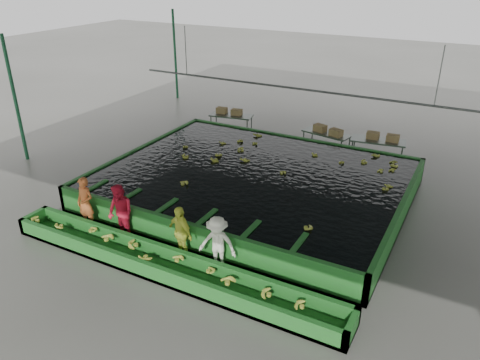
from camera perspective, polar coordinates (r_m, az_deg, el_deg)
The scene contains 21 objects.
ground at distance 15.20m, azimuth -0.89°, elevation -4.12°, with size 80.00×80.00×0.00m, color #5E5E56.
shed_roof at distance 13.46m, azimuth -1.04°, elevation 14.75°, with size 20.00×22.00×0.04m, color #8C919D.
shed_posts at distance 14.14m, azimuth -0.96°, elevation 4.74°, with size 20.00×22.00×5.00m, color #1A5432, non-canonical shape.
flotation_tank at distance 16.16m, azimuth 1.68°, elevation -0.43°, with size 10.00×8.00×0.90m, color #1E6320, non-canonical shape.
tank_water at distance 16.00m, azimuth 1.70°, elevation 0.86°, with size 9.70×7.70×0.00m, color black.
sorting_trough at distance 12.53m, azimuth -9.05°, elevation -10.21°, with size 10.00×1.00×0.50m, color #1E6320, non-canonical shape.
cableway_rail at distance 18.32m, azimuth 6.80°, elevation 11.03°, with size 0.08×0.08×14.00m, color #59605B.
rail_hanger_left at distance 20.43m, azimuth -6.63°, elevation 15.38°, with size 0.04×0.04×2.00m, color #59605B.
rail_hanger_right at distance 16.97m, azimuth 23.14°, elevation 11.54°, with size 0.04×0.04×2.00m, color #59605B.
worker_a at distance 14.85m, azimuth -18.31°, elevation -2.68°, with size 0.60×0.39×1.64m, color #D0672F.
worker_b at distance 13.95m, azimuth -14.36°, elevation -3.88°, with size 0.83×0.64×1.70m, color red.
worker_c at distance 12.80m, azimuth -7.29°, elevation -6.38°, with size 0.92×0.38×1.58m, color #D5E244.
worker_d at distance 12.24m, azimuth -2.77°, elevation -7.80°, with size 1.02×0.58×1.57m, color #E7EBCE.
packing_table_left at distance 22.16m, azimuth -1.07°, elevation 6.84°, with size 1.97×0.79×0.90m, color #59605B, non-canonical shape.
packing_table_mid at distance 20.12m, azimuth 10.43°, elevation 4.48°, with size 2.00×0.80×0.91m, color #59605B, non-canonical shape.
packing_table_right at distance 19.63m, azimuth 16.35°, elevation 3.40°, with size 2.11×0.85×0.96m, color #59605B, non-canonical shape.
box_stack_left at distance 22.14m, azimuth -1.33°, elevation 8.05°, with size 1.24×0.34×0.27m, color olive, non-canonical shape.
box_stack_mid at distance 19.86m, azimuth 10.64°, elevation 5.59°, with size 1.31×0.36×0.28m, color olive, non-canonical shape.
box_stack_right at distance 19.50m, azimuth 16.96°, elevation 4.70°, with size 1.25×0.35×0.27m, color olive, non-canonical shape.
floating_bananas at distance 16.65m, azimuth 2.93°, elevation 1.87°, with size 9.15×6.24×0.12m, color #9BA632, non-canonical shape.
trough_bananas at distance 12.45m, azimuth -9.10°, elevation -9.65°, with size 8.98×0.60×0.12m, color #9BA632, non-canonical shape.
Camera 1 is at (6.47, -11.55, 7.47)m, focal length 35.00 mm.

